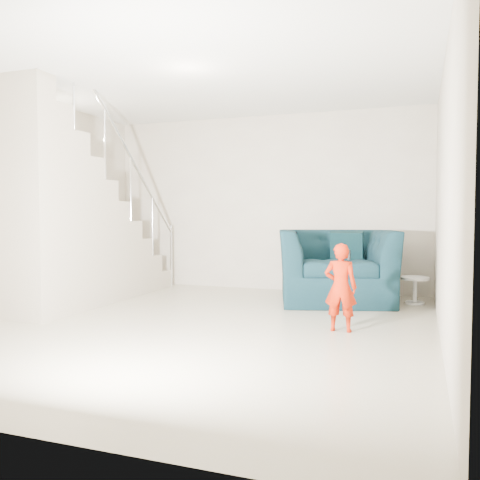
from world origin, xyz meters
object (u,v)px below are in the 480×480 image
at_px(armchair, 335,266).
at_px(staircase, 66,232).
at_px(side_table, 415,286).
at_px(toddler, 341,287).

xyz_separation_m(armchair, staircase, (-3.24, -1.40, 0.46)).
relative_size(side_table, staircase, 0.10).
xyz_separation_m(armchair, side_table, (1.01, 0.20, -0.24)).
relative_size(toddler, side_table, 2.49).
height_order(side_table, staircase, staircase).
bearing_deg(side_table, armchair, -168.85).
bearing_deg(side_table, staircase, -159.41).
bearing_deg(toddler, armchair, -80.18).
relative_size(armchair, staircase, 0.41).
bearing_deg(armchair, staircase, -172.40).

